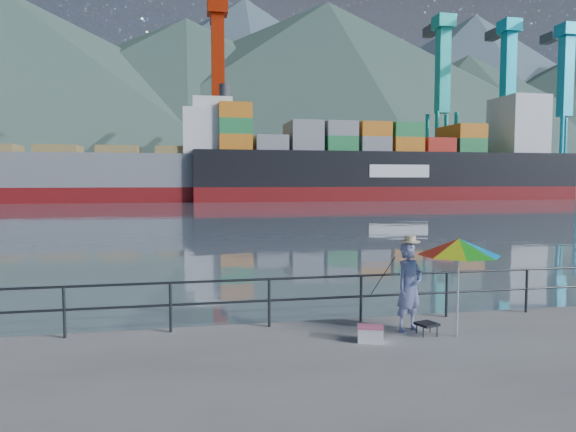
% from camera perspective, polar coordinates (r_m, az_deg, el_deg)
% --- Properties ---
extents(harbor_water, '(500.00, 280.00, 0.00)m').
position_cam_1_polar(harbor_water, '(138.70, -10.89, 2.67)').
color(harbor_water, slate).
rests_on(harbor_water, ground).
extents(far_dock, '(200.00, 40.00, 0.40)m').
position_cam_1_polar(far_dock, '(102.27, -5.18, 2.28)').
color(far_dock, '#514F4C').
rests_on(far_dock, ground).
extents(guardrail, '(22.00, 0.06, 1.03)m').
position_cam_1_polar(guardrail, '(10.69, -7.48, -9.69)').
color(guardrail, '#2D3033').
rests_on(guardrail, ground).
extents(mountains, '(600.00, 332.80, 80.00)m').
position_cam_1_polar(mountains, '(222.37, -0.83, 12.40)').
color(mountains, '#385147').
rests_on(mountains, ground).
extents(port_cranes, '(116.00, 28.00, 38.40)m').
position_cam_1_polar(port_cranes, '(98.78, 7.79, 11.50)').
color(port_cranes, red).
rests_on(port_cranes, ground).
extents(container_stacks, '(58.00, 8.40, 7.80)m').
position_cam_1_polar(container_stacks, '(109.10, 8.81, 4.10)').
color(container_stacks, orange).
rests_on(container_stacks, ground).
extents(fisherman, '(0.77, 0.65, 1.79)m').
position_cam_1_polar(fisherman, '(10.73, 13.33, -7.68)').
color(fisherman, navy).
rests_on(fisherman, ground).
extents(beach_umbrella, '(2.01, 2.01, 1.92)m').
position_cam_1_polar(beach_umbrella, '(10.44, 18.45, -3.28)').
color(beach_umbrella, white).
rests_on(beach_umbrella, ground).
extents(folding_stool, '(0.46, 0.46, 0.24)m').
position_cam_1_polar(folding_stool, '(10.69, 15.16, -11.97)').
color(folding_stool, black).
rests_on(folding_stool, ground).
extents(cooler_bag, '(0.54, 0.45, 0.27)m').
position_cam_1_polar(cooler_bag, '(10.05, 9.14, -12.89)').
color(cooler_bag, white).
rests_on(cooler_bag, ground).
extents(fishing_rod, '(0.12, 1.74, 1.23)m').
position_cam_1_polar(fishing_rod, '(11.67, 10.25, -11.19)').
color(fishing_rod, black).
rests_on(fishing_rod, ground).
extents(bulk_carrier, '(46.45, 8.04, 14.50)m').
position_cam_1_polar(bulk_carrier, '(82.17, -17.41, 4.63)').
color(bulk_carrier, maroon).
rests_on(bulk_carrier, ground).
extents(container_ship, '(64.26, 10.71, 18.10)m').
position_cam_1_polar(container_ship, '(88.90, 11.92, 5.69)').
color(container_ship, maroon).
rests_on(container_ship, ground).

